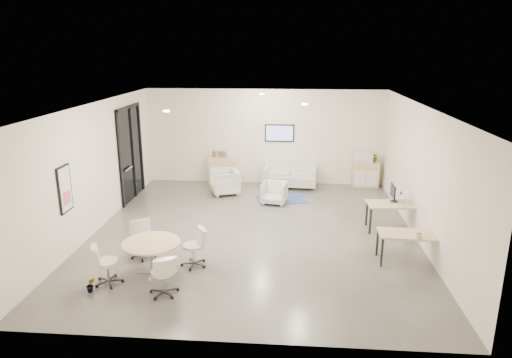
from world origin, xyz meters
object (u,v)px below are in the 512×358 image
at_px(desk_rear, 395,206).
at_px(loveseat, 290,177).
at_px(armchair_left, 225,181).
at_px(sideboard_left, 221,171).
at_px(sideboard_right, 365,174).
at_px(armchair_right, 274,192).
at_px(desk_front, 408,236).
at_px(round_table, 151,246).

bearing_deg(desk_rear, loveseat, 122.45).
relative_size(armchair_left, desk_rear, 0.60).
bearing_deg(sideboard_left, sideboard_right, 0.06).
height_order(armchair_left, armchair_right, armchair_left).
bearing_deg(sideboard_right, loveseat, -175.38).
height_order(sideboard_right, desk_front, sideboard_right).
relative_size(armchair_left, desk_front, 0.66).
height_order(sideboard_left, armchair_left, sideboard_left).
xyz_separation_m(loveseat, round_table, (-2.76, -6.43, 0.28)).
distance_m(armchair_left, desk_front, 6.45).
bearing_deg(loveseat, armchair_right, -101.64).
xyz_separation_m(sideboard_left, desk_front, (4.94, -5.63, 0.14)).
bearing_deg(desk_front, armchair_left, 138.72).
distance_m(loveseat, armchair_left, 2.27).
bearing_deg(desk_rear, armchair_right, 145.13).
height_order(armchair_left, round_table, armchair_left).
height_order(loveseat, desk_front, loveseat).
xyz_separation_m(armchair_right, desk_front, (3.03, -3.68, 0.24)).
distance_m(sideboard_left, armchair_left, 1.19).
relative_size(sideboard_right, round_table, 0.73).
bearing_deg(round_table, sideboard_right, 51.49).
distance_m(armchair_left, round_table, 5.53).
relative_size(sideboard_left, armchair_left, 1.07).
height_order(sideboard_left, desk_front, sideboard_left).
bearing_deg(sideboard_right, round_table, -128.51).
xyz_separation_m(desk_rear, round_table, (-5.43, -2.80, -0.02)).
bearing_deg(desk_front, desk_rear, 89.84).
bearing_deg(round_table, armchair_left, 82.70).
distance_m(sideboard_right, round_table, 8.48).
xyz_separation_m(armchair_left, desk_rear, (4.73, -2.68, 0.22)).
bearing_deg(armchair_right, sideboard_left, 144.26).
bearing_deg(sideboard_left, armchair_right, -45.71).
height_order(sideboard_left, sideboard_right, sideboard_left).
xyz_separation_m(sideboard_right, desk_front, (0.06, -5.64, 0.17)).
bearing_deg(desk_rear, armchair_left, 146.55).
bearing_deg(desk_front, sideboard_right, 93.39).
xyz_separation_m(sideboard_right, round_table, (-5.28, -6.63, 0.20)).
xyz_separation_m(sideboard_left, armchair_left, (0.30, -1.15, -0.03)).
relative_size(sideboard_right, desk_rear, 0.60).
bearing_deg(armchair_left, desk_rear, 40.57).
bearing_deg(armchair_left, desk_front, 26.06).
relative_size(sideboard_right, armchair_right, 1.19).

